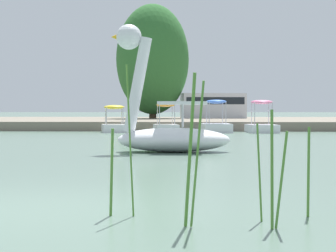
% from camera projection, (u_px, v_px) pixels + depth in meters
% --- Properties ---
extents(ground_plane, '(507.65, 507.65, 0.00)m').
position_uv_depth(ground_plane, '(24.00, 209.00, 7.30)').
color(ground_plane, '#567060').
extents(shore_bank_far, '(153.87, 22.33, 0.48)m').
position_uv_depth(shore_bank_far, '(166.00, 122.00, 44.24)').
color(shore_bank_far, slate).
rests_on(shore_bank_far, ground_plane).
extents(swan_boat, '(3.15, 1.43, 3.37)m').
position_uv_depth(swan_boat, '(167.00, 124.00, 17.07)').
color(swan_boat, white).
rests_on(swan_boat, ground_plane).
extents(pedal_boat_pink, '(1.53, 2.40, 1.58)m').
position_uv_depth(pedal_boat_pink, '(262.00, 124.00, 31.40)').
color(pedal_boat_pink, white).
rests_on(pedal_boat_pink, ground_plane).
extents(pedal_boat_blue, '(1.55, 2.47, 1.60)m').
position_uv_depth(pedal_boat_blue, '(216.00, 123.00, 31.66)').
color(pedal_boat_blue, white).
rests_on(pedal_boat_blue, ground_plane).
extents(pedal_boat_orange, '(1.39, 2.04, 1.45)m').
position_uv_depth(pedal_boat_orange, '(166.00, 124.00, 31.74)').
color(pedal_boat_orange, white).
rests_on(pedal_boat_orange, ground_plane).
extents(pedal_boat_yellow, '(1.49, 2.06, 1.34)m').
position_uv_depth(pedal_boat_yellow, '(114.00, 124.00, 31.79)').
color(pedal_boat_yellow, white).
rests_on(pedal_boat_yellow, ground_plane).
extents(tree_willow_overhanging, '(6.92, 6.74, 8.14)m').
position_uv_depth(tree_willow_overhanging, '(153.00, 59.00, 46.03)').
color(tree_willow_overhanging, '#423323').
rests_on(tree_willow_overhanging, shore_bank_far).
extents(parked_van, '(4.78, 2.59, 1.80)m').
position_uv_depth(parked_van, '(213.00, 105.00, 46.67)').
color(parked_van, silver).
rests_on(parked_van, shore_bank_far).
extents(reed_clump_foreground, '(3.30, 0.93, 1.60)m').
position_uv_depth(reed_clump_foreground, '(245.00, 165.00, 6.39)').
color(reed_clump_foreground, '#4C7F33').
rests_on(reed_clump_foreground, ground_plane).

